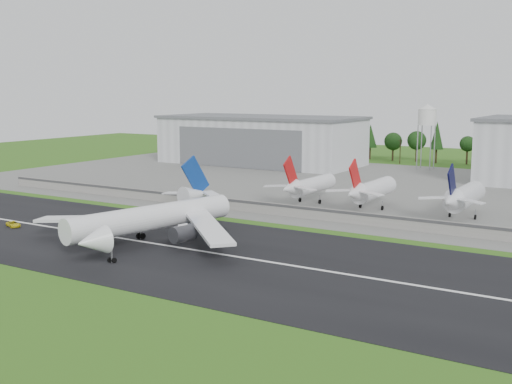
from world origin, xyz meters
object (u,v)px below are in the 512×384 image
Objects in this scene: parked_jet_navy at (462,197)px; parked_jet_red_a at (308,186)px; main_airliner at (151,223)px; ground_vehicle at (13,224)px; parked_jet_red_b at (370,190)px.

parked_jet_red_a is at bearing -179.91° from parked_jet_navy.
ground_vehicle is (-43.01, -4.53, -4.06)m from main_airliner.
parked_jet_red_b is at bearing -98.76° from main_airliner.
main_airliner is at bearing -129.06° from parked_jet_navy.
parked_jet_navy is at bearing -115.53° from main_airliner.
parked_jet_red_a is (6.82, 66.93, 0.96)m from main_airliner.
main_airliner reaches higher than parked_jet_navy.
main_airliner is 1.88× the size of parked_jet_red_b.
parked_jet_navy is (26.92, 0.03, 0.21)m from parked_jet_red_b.
main_airliner is at bearing -95.82° from parked_jet_red_a.
parked_jet_red_a is 20.63m from parked_jet_red_b.
parked_jet_red_a is 1.00× the size of parked_jet_navy.
main_airliner is at bearing -65.02° from ground_vehicle.
main_airliner is at bearing -112.29° from parked_jet_red_b.
parked_jet_red_b is at bearing -179.93° from parked_jet_navy.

